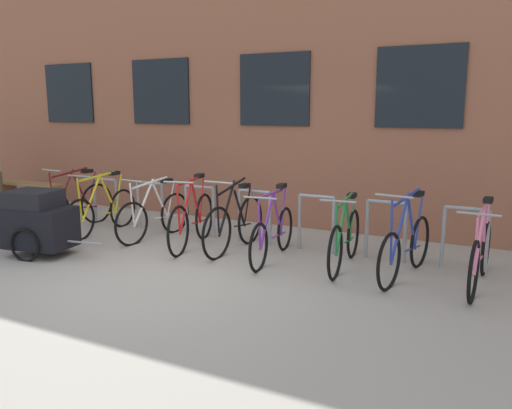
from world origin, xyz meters
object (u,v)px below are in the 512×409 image
bicycle_purple (273,233)px  bicycle_blue (406,246)px  bicycle_white (154,215)px  backpack (30,209)px  bike_trailer (39,221)px  bicycle_yellow (102,210)px  bicycle_pink (480,255)px  bicycle_green (345,239)px  wooden_bench (30,189)px  bicycle_red (192,220)px  bicycle_black (235,223)px  bicycle_maroon (75,205)px

bicycle_purple → bicycle_blue: bicycle_blue is taller
bicycle_white → backpack: 2.88m
bicycle_blue → bike_trailer: bicycle_blue is taller
bicycle_purple → bike_trailer: bicycle_purple is taller
bicycle_white → bicycle_yellow: (-1.00, -0.10, 0.01)m
bicycle_purple → bicycle_pink: (2.61, 0.09, 0.02)m
bicycle_green → wooden_bench: bearing=171.4°
bicycle_red → bike_trailer: size_ratio=1.18×
bicycle_black → backpack: size_ratio=3.90×
bicycle_yellow → bicycle_red: bearing=-1.4°
bicycle_green → bicycle_blue: size_ratio=0.98×
bike_trailer → wooden_bench: (-3.23, 2.50, -0.11)m
bicycle_purple → bicycle_black: bearing=167.3°
bicycle_white → bicycle_yellow: bearing=-174.5°
bicycle_pink → bicycle_yellow: size_ratio=1.03×
bicycle_white → bicycle_pink: (4.79, -0.11, 0.01)m
bicycle_green → bike_trailer: bearing=-160.7°
bicycle_blue → bike_trailer: (-4.80, -1.35, 0.09)m
bicycle_black → bicycle_pink: bicycle_black is taller
bicycle_purple → wooden_bench: (-6.26, 1.20, 0.00)m
bicycle_red → bicycle_maroon: size_ratio=1.03×
bicycle_red → bicycle_purple: bearing=-2.4°
bicycle_green → bicycle_pink: 1.62m
bicycle_black → bike_trailer: bearing=-148.2°
bicycle_blue → bicycle_yellow: bearing=179.4°
bicycle_red → bicycle_white: bearing=170.1°
bicycle_green → bicycle_maroon: size_ratio=1.02×
bicycle_black → bicycle_yellow: size_ratio=0.98×
bicycle_white → bike_trailer: size_ratio=1.13×
bicycle_purple → bike_trailer: bearing=-156.8°
bicycle_maroon → bike_trailer: 1.72m
bicycle_red → bicycle_yellow: size_ratio=1.00×
bicycle_purple → bicycle_yellow: 3.18m
bicycle_blue → bike_trailer: bearing=-164.3°
bicycle_purple → wooden_bench: bearing=169.1°
bicycle_blue → bicycle_black: bearing=177.5°
bicycle_maroon → bicycle_black: bearing=-0.6°
bicycle_green → bicycle_black: 1.67m
bicycle_purple → bicycle_yellow: bearing=178.1°
bicycle_white → bicycle_maroon: size_ratio=0.99×
bicycle_red → bicycle_yellow: bicycle_red is taller
bicycle_black → bicycle_blue: size_ratio=0.98×
bike_trailer → bicycle_white: bearing=60.4°
bicycle_black → bicycle_maroon: (-3.20, 0.04, -0.00)m
bicycle_white → bicycle_black: 1.49m
bicycle_black → bike_trailer: 2.76m
bike_trailer → backpack: (-2.03, 1.50, -0.26)m
bicycle_maroon → bicycle_pink: 6.49m
bicycle_black → bicycle_yellow: (-2.49, -0.05, -0.02)m
backpack → bicycle_green: bearing=9.4°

